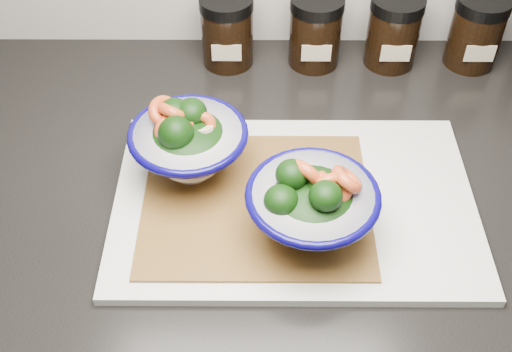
{
  "coord_description": "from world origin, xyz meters",
  "views": [
    {
      "loc": [
        -0.18,
        0.84,
        1.51
      ],
      "look_at": [
        -0.18,
        1.37,
        0.96
      ],
      "focal_mm": 45.0,
      "sensor_mm": 36.0,
      "label": 1
    }
  ],
  "objects_px": {
    "bowl_left": "(188,143)",
    "spice_jar_a": "(227,31)",
    "spice_jar_c": "(393,31)",
    "bowl_right": "(312,205)",
    "spice_jar_b": "(315,31)",
    "cutting_board": "(294,202)",
    "spice_jar_d": "(476,31)"
  },
  "relations": [
    {
      "from": "bowl_right",
      "to": "spice_jar_d",
      "type": "relative_size",
      "value": 1.36
    },
    {
      "from": "cutting_board",
      "to": "spice_jar_c",
      "type": "xyz_separation_m",
      "value": [
        0.16,
        0.31,
        0.05
      ]
    },
    {
      "from": "cutting_board",
      "to": "spice_jar_a",
      "type": "relative_size",
      "value": 3.98
    },
    {
      "from": "bowl_right",
      "to": "spice_jar_a",
      "type": "height_order",
      "value": "bowl_right"
    },
    {
      "from": "bowl_left",
      "to": "spice_jar_b",
      "type": "relative_size",
      "value": 1.33
    },
    {
      "from": "spice_jar_b",
      "to": "bowl_right",
      "type": "bearing_deg",
      "value": -94.07
    },
    {
      "from": "spice_jar_c",
      "to": "spice_jar_a",
      "type": "bearing_deg",
      "value": 180.0
    },
    {
      "from": "bowl_left",
      "to": "spice_jar_a",
      "type": "relative_size",
      "value": 1.33
    },
    {
      "from": "cutting_board",
      "to": "bowl_left",
      "type": "distance_m",
      "value": 0.15
    },
    {
      "from": "bowl_left",
      "to": "spice_jar_d",
      "type": "relative_size",
      "value": 1.33
    },
    {
      "from": "spice_jar_a",
      "to": "spice_jar_c",
      "type": "relative_size",
      "value": 1.0
    },
    {
      "from": "cutting_board",
      "to": "bowl_right",
      "type": "relative_size",
      "value": 2.94
    },
    {
      "from": "spice_jar_b",
      "to": "spice_jar_a",
      "type": "bearing_deg",
      "value": 180.0
    },
    {
      "from": "bowl_left",
      "to": "bowl_right",
      "type": "bearing_deg",
      "value": -34.97
    },
    {
      "from": "cutting_board",
      "to": "spice_jar_a",
      "type": "height_order",
      "value": "spice_jar_a"
    },
    {
      "from": "bowl_right",
      "to": "spice_jar_c",
      "type": "distance_m",
      "value": 0.39
    },
    {
      "from": "bowl_right",
      "to": "spice_jar_c",
      "type": "xyz_separation_m",
      "value": [
        0.15,
        0.37,
        -0.01
      ]
    },
    {
      "from": "spice_jar_c",
      "to": "spice_jar_d",
      "type": "xyz_separation_m",
      "value": [
        0.13,
        0.0,
        0.0
      ]
    },
    {
      "from": "cutting_board",
      "to": "bowl_right",
      "type": "height_order",
      "value": "bowl_right"
    },
    {
      "from": "bowl_left",
      "to": "spice_jar_a",
      "type": "bearing_deg",
      "value": 81.45
    },
    {
      "from": "cutting_board",
      "to": "spice_jar_c",
      "type": "height_order",
      "value": "spice_jar_c"
    },
    {
      "from": "spice_jar_b",
      "to": "bowl_left",
      "type": "bearing_deg",
      "value": -123.8
    },
    {
      "from": "spice_jar_a",
      "to": "spice_jar_b",
      "type": "xyz_separation_m",
      "value": [
        0.14,
        0.0,
        0.0
      ]
    },
    {
      "from": "cutting_board",
      "to": "spice_jar_b",
      "type": "xyz_separation_m",
      "value": [
        0.04,
        0.31,
        0.05
      ]
    },
    {
      "from": "cutting_board",
      "to": "spice_jar_a",
      "type": "distance_m",
      "value": 0.33
    },
    {
      "from": "bowl_left",
      "to": "spice_jar_a",
      "type": "distance_m",
      "value": 0.26
    },
    {
      "from": "spice_jar_d",
      "to": "spice_jar_b",
      "type": "bearing_deg",
      "value": 180.0
    },
    {
      "from": "bowl_left",
      "to": "spice_jar_c",
      "type": "distance_m",
      "value": 0.39
    },
    {
      "from": "bowl_right",
      "to": "spice_jar_b",
      "type": "height_order",
      "value": "bowl_right"
    },
    {
      "from": "bowl_left",
      "to": "spice_jar_d",
      "type": "distance_m",
      "value": 0.5
    },
    {
      "from": "spice_jar_b",
      "to": "spice_jar_c",
      "type": "distance_m",
      "value": 0.12
    },
    {
      "from": "spice_jar_a",
      "to": "spice_jar_c",
      "type": "height_order",
      "value": "same"
    }
  ]
}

